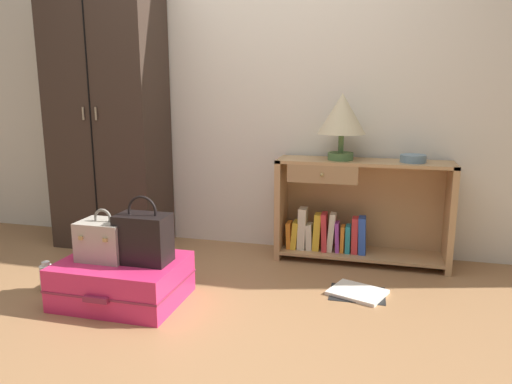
{
  "coord_description": "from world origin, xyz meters",
  "views": [
    {
      "loc": [
        0.89,
        -1.99,
        1.16
      ],
      "look_at": [
        0.15,
        0.82,
        0.55
      ],
      "focal_mm": 33.6,
      "sensor_mm": 36.0,
      "label": 1
    }
  ],
  "objects_px": {
    "handbag": "(144,238)",
    "bottle": "(47,278)",
    "table_lamp": "(342,116)",
    "wardrobe": "(108,112)",
    "bowl": "(413,159)",
    "suitcase_large": "(123,280)",
    "open_book_on_floor": "(357,293)",
    "bookshelf": "(353,213)",
    "train_case": "(104,240)"
  },
  "relations": [
    {
      "from": "table_lamp",
      "to": "train_case",
      "type": "relative_size",
      "value": 1.53
    },
    {
      "from": "wardrobe",
      "to": "bowl",
      "type": "height_order",
      "value": "wardrobe"
    },
    {
      "from": "train_case",
      "to": "bottle",
      "type": "relative_size",
      "value": 1.61
    },
    {
      "from": "bowl",
      "to": "handbag",
      "type": "xyz_separation_m",
      "value": [
        -1.43,
        -0.99,
        -0.35
      ]
    },
    {
      "from": "suitcase_large",
      "to": "handbag",
      "type": "bearing_deg",
      "value": 3.03
    },
    {
      "from": "wardrobe",
      "to": "bottle",
      "type": "distance_m",
      "value": 1.32
    },
    {
      "from": "wardrobe",
      "to": "suitcase_large",
      "type": "distance_m",
      "value": 1.43
    },
    {
      "from": "bowl",
      "to": "suitcase_large",
      "type": "xyz_separation_m",
      "value": [
        -1.57,
        -1.0,
        -0.61
      ]
    },
    {
      "from": "bookshelf",
      "to": "suitcase_large",
      "type": "xyz_separation_m",
      "value": [
        -1.2,
        -1.02,
        -0.22
      ]
    },
    {
      "from": "table_lamp",
      "to": "train_case",
      "type": "xyz_separation_m",
      "value": [
        -1.2,
        -0.99,
        -0.65
      ]
    },
    {
      "from": "table_lamp",
      "to": "open_book_on_floor",
      "type": "height_order",
      "value": "table_lamp"
    },
    {
      "from": "handbag",
      "to": "bookshelf",
      "type": "bearing_deg",
      "value": 43.5
    },
    {
      "from": "wardrobe",
      "to": "handbag",
      "type": "bearing_deg",
      "value": -51.32
    },
    {
      "from": "bookshelf",
      "to": "train_case",
      "type": "relative_size",
      "value": 4.01
    },
    {
      "from": "bottle",
      "to": "table_lamp",
      "type": "bearing_deg",
      "value": 31.51
    },
    {
      "from": "table_lamp",
      "to": "bottle",
      "type": "height_order",
      "value": "table_lamp"
    },
    {
      "from": "suitcase_large",
      "to": "bookshelf",
      "type": "bearing_deg",
      "value": 40.2
    },
    {
      "from": "bowl",
      "to": "train_case",
      "type": "relative_size",
      "value": 0.57
    },
    {
      "from": "handbag",
      "to": "bottle",
      "type": "distance_m",
      "value": 0.71
    },
    {
      "from": "suitcase_large",
      "to": "open_book_on_floor",
      "type": "xyz_separation_m",
      "value": [
        1.28,
        0.43,
        -0.11
      ]
    },
    {
      "from": "bookshelf",
      "to": "open_book_on_floor",
      "type": "relative_size",
      "value": 3.16
    },
    {
      "from": "train_case",
      "to": "bookshelf",
      "type": "bearing_deg",
      "value": 38.09
    },
    {
      "from": "bowl",
      "to": "handbag",
      "type": "distance_m",
      "value": 1.78
    },
    {
      "from": "wardrobe",
      "to": "train_case",
      "type": "height_order",
      "value": "wardrobe"
    },
    {
      "from": "wardrobe",
      "to": "bottle",
      "type": "height_order",
      "value": "wardrobe"
    },
    {
      "from": "wardrobe",
      "to": "bookshelf",
      "type": "xyz_separation_m",
      "value": [
        1.81,
        0.08,
        -0.67
      ]
    },
    {
      "from": "bookshelf",
      "to": "wardrobe",
      "type": "bearing_deg",
      "value": -177.54
    },
    {
      "from": "table_lamp",
      "to": "handbag",
      "type": "xyz_separation_m",
      "value": [
        -0.97,
        -0.98,
        -0.62
      ]
    },
    {
      "from": "table_lamp",
      "to": "bowl",
      "type": "relative_size",
      "value": 2.66
    },
    {
      "from": "wardrobe",
      "to": "bowl",
      "type": "distance_m",
      "value": 2.2
    },
    {
      "from": "bookshelf",
      "to": "bowl",
      "type": "relative_size",
      "value": 6.99
    },
    {
      "from": "bottle",
      "to": "open_book_on_floor",
      "type": "distance_m",
      "value": 1.83
    },
    {
      "from": "bookshelf",
      "to": "handbag",
      "type": "distance_m",
      "value": 1.47
    },
    {
      "from": "suitcase_large",
      "to": "wardrobe",
      "type": "bearing_deg",
      "value": 122.86
    },
    {
      "from": "suitcase_large",
      "to": "bottle",
      "type": "xyz_separation_m",
      "value": [
        -0.5,
        0.0,
        -0.04
      ]
    },
    {
      "from": "wardrobe",
      "to": "open_book_on_floor",
      "type": "xyz_separation_m",
      "value": [
        1.89,
        -0.51,
        -1.0
      ]
    },
    {
      "from": "bookshelf",
      "to": "train_case",
      "type": "xyz_separation_m",
      "value": [
        -1.3,
        -1.02,
        0.01
      ]
    },
    {
      "from": "bowl",
      "to": "open_book_on_floor",
      "type": "bearing_deg",
      "value": -117.27
    },
    {
      "from": "open_book_on_floor",
      "to": "bottle",
      "type": "bearing_deg",
      "value": -166.67
    },
    {
      "from": "handbag",
      "to": "table_lamp",
      "type": "bearing_deg",
      "value": 45.53
    },
    {
      "from": "table_lamp",
      "to": "suitcase_large",
      "type": "distance_m",
      "value": 1.73
    },
    {
      "from": "wardrobe",
      "to": "open_book_on_floor",
      "type": "height_order",
      "value": "wardrobe"
    },
    {
      "from": "bowl",
      "to": "open_book_on_floor",
      "type": "relative_size",
      "value": 0.45
    },
    {
      "from": "wardrobe",
      "to": "handbag",
      "type": "distance_m",
      "value": 1.35
    },
    {
      "from": "train_case",
      "to": "suitcase_large",
      "type": "bearing_deg",
      "value": 1.74
    },
    {
      "from": "wardrobe",
      "to": "suitcase_large",
      "type": "xyz_separation_m",
      "value": [
        0.61,
        -0.94,
        -0.89
      ]
    },
    {
      "from": "table_lamp",
      "to": "bottle",
      "type": "bearing_deg",
      "value": -148.49
    },
    {
      "from": "suitcase_large",
      "to": "bottle",
      "type": "height_order",
      "value": "suitcase_large"
    },
    {
      "from": "table_lamp",
      "to": "handbag",
      "type": "bearing_deg",
      "value": -134.47
    },
    {
      "from": "handbag",
      "to": "open_book_on_floor",
      "type": "xyz_separation_m",
      "value": [
        1.14,
        0.42,
        -0.37
      ]
    }
  ]
}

